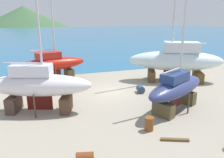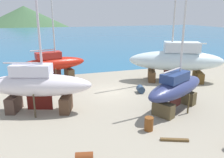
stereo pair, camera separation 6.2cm
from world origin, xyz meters
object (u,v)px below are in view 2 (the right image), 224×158
object	(u,v)px
sailboat_mid_port	(38,85)
barrel_rust_near	(141,89)
sailboat_large_starboard	(176,88)
barrel_blue_faded	(149,124)
sailboat_small_center	(52,64)
barrel_tipped_right	(84,158)
sailboat_far_slipway	(176,60)

from	to	relation	value
sailboat_mid_port	barrel_rust_near	bearing A→B (deg)	27.93
sailboat_large_starboard	barrel_blue_faded	xyz separation A→B (m)	(-3.33, -2.27, -1.27)
sailboat_small_center	barrel_rust_near	size ratio (longest dim) A/B	13.71
sailboat_mid_port	barrel_tipped_right	bearing A→B (deg)	-56.33
sailboat_mid_port	barrel_blue_faded	xyz separation A→B (m)	(6.36, -5.10, -1.61)
sailboat_mid_port	barrel_tipped_right	distance (m)	7.57
sailboat_mid_port	barrel_blue_faded	size ratio (longest dim) A/B	13.63
barrel_rust_near	sailboat_large_starboard	bearing A→B (deg)	-78.72
sailboat_far_slipway	barrel_blue_faded	bearing A→B (deg)	73.41
sailboat_far_slipway	barrel_rust_near	bearing A→B (deg)	48.23
sailboat_small_center	barrel_rust_near	bearing A→B (deg)	-49.55
sailboat_large_starboard	barrel_rust_near	bearing A→B (deg)	73.22
sailboat_far_slipway	barrel_blue_faded	world-z (taller)	sailboat_far_slipway
sailboat_mid_port	sailboat_far_slipway	bearing A→B (deg)	33.67
sailboat_mid_port	barrel_tipped_right	size ratio (longest dim) A/B	13.76
sailboat_far_slipway	sailboat_small_center	distance (m)	12.91
barrel_tipped_right	barrel_blue_faded	bearing A→B (deg)	24.41
sailboat_large_starboard	sailboat_mid_port	xyz separation A→B (m)	(-9.69, 2.83, 0.34)
sailboat_large_starboard	sailboat_mid_port	size ratio (longest dim) A/B	0.84
sailboat_far_slipway	sailboat_mid_port	bearing A→B (deg)	38.97
barrel_rust_near	barrel_tipped_right	distance (m)	11.01
sailboat_mid_port	sailboat_small_center	size ratio (longest dim) A/B	1.09
sailboat_large_starboard	sailboat_far_slipway	distance (m)	7.83
sailboat_far_slipway	sailboat_small_center	xyz separation A→B (m)	(-12.42, 3.48, -0.36)
sailboat_small_center	barrel_blue_faded	bearing A→B (deg)	-79.83
sailboat_large_starboard	barrel_rust_near	size ratio (longest dim) A/B	12.53
barrel_rust_near	barrel_tipped_right	bearing A→B (deg)	-128.99
sailboat_large_starboard	sailboat_far_slipway	world-z (taller)	sailboat_far_slipway
sailboat_large_starboard	barrel_rust_near	distance (m)	4.57
sailboat_large_starboard	sailboat_small_center	distance (m)	12.96
sailboat_large_starboard	barrel_tipped_right	size ratio (longest dim) A/B	11.58
sailboat_mid_port	sailboat_small_center	distance (m)	7.36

